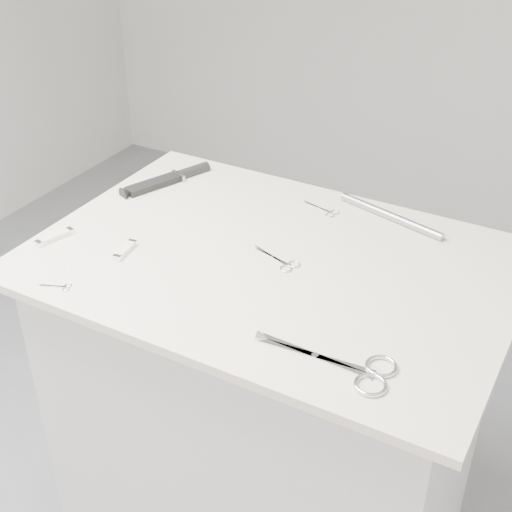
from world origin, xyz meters
The scene contains 10 objects.
plinth centered at (0.00, 0.00, 0.45)m, with size 0.90×0.60×0.90m, color silver.
display_board centered at (0.00, 0.00, 0.91)m, with size 1.00×0.70×0.02m, color beige.
large_shears centered at (0.28, -0.24, 0.92)m, with size 0.25×0.11×0.01m.
embroidery_scissors_a centered at (0.03, 0.00, 0.92)m, with size 0.12×0.06×0.00m.
embroidery_scissors_b centered at (0.01, 0.24, 0.92)m, with size 0.10×0.05×0.00m.
tiny_scissors centered at (-0.32, -0.30, 0.92)m, with size 0.06×0.04×0.00m.
sheathed_knife centered at (-0.39, 0.20, 0.93)m, with size 0.12×0.23×0.03m.
pocket_knife_a centered at (-0.45, -0.16, 0.93)m, with size 0.04×0.09×0.01m.
pocket_knife_b centered at (-0.28, -0.13, 0.92)m, with size 0.03×0.08×0.01m.
metal_rail centered at (0.16, 0.28, 0.93)m, with size 0.02×0.02×0.28m, color #919499.
Camera 1 is at (0.58, -1.11, 1.72)m, focal length 50.00 mm.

